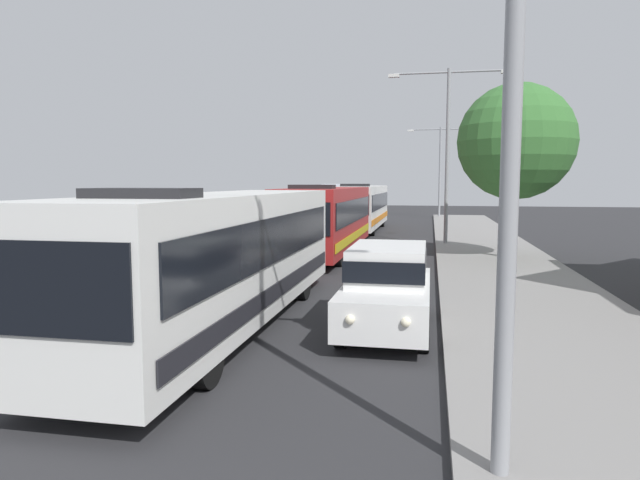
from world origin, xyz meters
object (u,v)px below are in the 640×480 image
at_px(bus_second_in_line, 328,218).
at_px(roadside_tree, 516,142).
at_px(streetlamp_mid, 448,138).
at_px(bus_lead, 223,254).
at_px(box_truck_oncoming, 338,201).
at_px(bus_middle, 362,206).
at_px(white_suv, 388,285).
at_px(streetlamp_far, 440,162).

relative_size(bus_second_in_line, roadside_tree, 1.58).
bearing_deg(roadside_tree, streetlamp_mid, 116.60).
relative_size(bus_lead, box_truck_oncoming, 1.69).
bearing_deg(bus_second_in_line, roadside_tree, -4.34).
relative_size(bus_second_in_line, bus_middle, 0.93).
height_order(bus_lead, bus_second_in_line, same).
bearing_deg(white_suv, streetlamp_mid, 84.39).
bearing_deg(white_suv, streetlamp_far, 87.62).
relative_size(bus_middle, white_suv, 2.62).
bearing_deg(roadside_tree, bus_middle, 120.33).
bearing_deg(bus_lead, white_suv, 6.66).
height_order(bus_lead, box_truck_oncoming, bus_lead).
bearing_deg(streetlamp_mid, bus_lead, -106.92).
distance_m(box_truck_oncoming, streetlamp_mid, 20.87).
bearing_deg(bus_lead, bus_middle, 90.00).
height_order(box_truck_oncoming, streetlamp_far, streetlamp_far).
xyz_separation_m(bus_second_in_line, bus_middle, (0.00, 13.09, 0.00)).
bearing_deg(roadside_tree, bus_second_in_line, 175.66).
bearing_deg(box_truck_oncoming, streetlamp_far, 29.73).
bearing_deg(bus_middle, roadside_tree, -59.67).
xyz_separation_m(box_truck_oncoming, streetlamp_far, (8.70, 4.97, 3.49)).
distance_m(box_truck_oncoming, streetlamp_far, 10.61).
xyz_separation_m(bus_lead, bus_middle, (0.00, 26.22, 0.00)).
height_order(white_suv, streetlamp_mid, streetlamp_mid).
relative_size(white_suv, box_truck_oncoming, 0.67).
relative_size(bus_lead, roadside_tree, 1.65).
distance_m(bus_middle, streetlamp_mid, 10.77).
bearing_deg(white_suv, roadside_tree, 70.37).
bearing_deg(box_truck_oncoming, streetlamp_mid, -64.90).
distance_m(bus_second_in_line, streetlamp_mid, 8.09).
bearing_deg(streetlamp_mid, bus_second_in_line, -139.49).
height_order(streetlamp_mid, roadside_tree, streetlamp_mid).
xyz_separation_m(bus_middle, streetlamp_mid, (5.40, -8.48, 3.87)).
xyz_separation_m(bus_second_in_line, streetlamp_far, (5.40, 28.15, 3.49)).
distance_m(bus_lead, white_suv, 3.78).
xyz_separation_m(bus_second_in_line, streetlamp_mid, (5.40, 4.61, 3.87)).
bearing_deg(roadside_tree, white_suv, -109.63).
distance_m(white_suv, box_truck_oncoming, 36.57).
bearing_deg(streetlamp_far, box_truck_oncoming, -150.27).
distance_m(bus_middle, roadside_tree, 16.20).
height_order(bus_middle, white_suv, bus_middle).
bearing_deg(bus_middle, box_truck_oncoming, 108.12).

